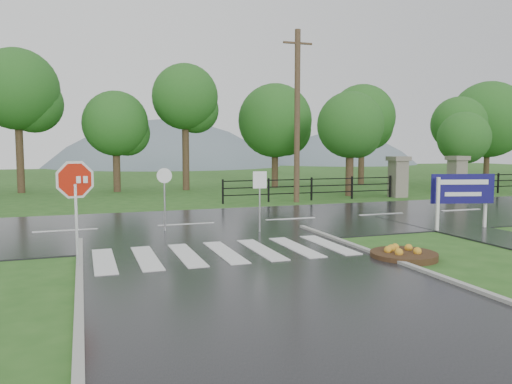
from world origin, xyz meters
name	(u,v)px	position (x,y,z in m)	size (l,w,h in m)	color
ground	(307,316)	(0.00, 0.00, 0.00)	(120.00, 120.00, 0.00)	#2A5A1E
main_road	(186,226)	(0.00, 10.00, 0.00)	(90.00, 8.00, 0.04)	black
walkway	(510,241)	(8.50, 4.00, 0.00)	(2.20, 11.00, 0.04)	#272729
crosswalk	(225,252)	(0.00, 5.00, 0.06)	(6.50, 2.80, 0.02)	silver
pillar_west	(398,176)	(13.00, 16.00, 1.18)	(1.00, 1.00, 2.24)	gray
pillar_east	(457,174)	(17.00, 16.00, 1.18)	(1.00, 1.00, 2.24)	gray
fence_west	(312,186)	(7.75, 16.00, 0.72)	(9.58, 0.08, 1.20)	black
hills	(136,274)	(3.49, 65.00, -15.54)	(102.00, 48.00, 48.00)	slate
treeline	(158,191)	(1.00, 24.00, 0.00)	(83.20, 5.20, 10.00)	#1E571B
stop_sign	(75,189)	(-3.58, 4.56, 1.84)	(1.12, 0.37, 2.63)	#939399
estate_billboard	(463,192)	(8.49, 6.03, 1.29)	(2.08, 0.62, 1.88)	silver
flower_bed	(404,254)	(4.07, 3.04, 0.12)	(1.64, 1.64, 0.33)	#332111
reg_sign_small	(260,189)	(1.91, 7.64, 1.43)	(0.44, 0.09, 2.00)	#939399
reg_sign_round	(165,191)	(-0.93, 8.88, 1.34)	(0.49, 0.07, 2.09)	#939399
utility_pole_east	(297,116)	(6.68, 15.50, 4.30)	(1.51, 0.28, 8.46)	#473523
entrance_tree_left	(350,125)	(10.82, 17.50, 3.96)	(3.71, 3.71, 5.85)	#3D2B1C
entrance_tree_right	(464,138)	(18.73, 17.50, 3.28)	(3.17, 3.17, 4.89)	#3D2B1C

